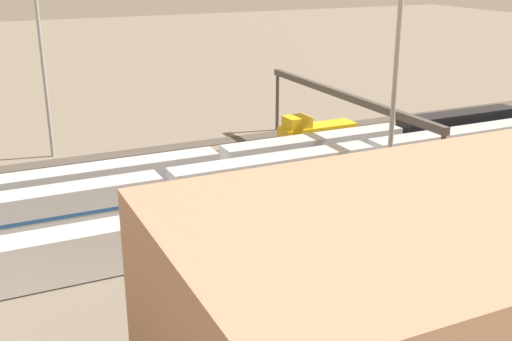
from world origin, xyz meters
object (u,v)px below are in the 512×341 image
object	(u,v)px
train_on_track_3	(207,167)
signal_gantry	(344,102)
train_on_track_4	(257,176)
light_mast_1	(398,42)
train_on_track_6	(233,223)
train_on_track_2	(316,137)

from	to	relation	value
train_on_track_3	signal_gantry	distance (m)	18.19
train_on_track_3	train_on_track_4	distance (m)	6.15
light_mast_1	train_on_track_4	bearing A→B (deg)	-62.72
train_on_track_3	train_on_track_6	world-z (taller)	same
train_on_track_4	train_on_track_2	size ratio (longest dim) A/B	11.48
light_mast_1	signal_gantry	xyz separation A→B (m)	(-6.95, -18.15, -9.50)
train_on_track_3	train_on_track_6	bearing A→B (deg)	77.15
signal_gantry	light_mast_1	bearing A→B (deg)	69.06
train_on_track_3	signal_gantry	bearing A→B (deg)	180.00
train_on_track_3	train_on_track_2	distance (m)	17.31
train_on_track_6	signal_gantry	size ratio (longest dim) A/B	3.97
train_on_track_4	train_on_track_3	bearing A→B (deg)	-54.35
train_on_track_3	light_mast_1	distance (m)	25.77
train_on_track_3	light_mast_1	bearing A→B (deg)	119.74
train_on_track_3	signal_gantry	world-z (taller)	signal_gantry
train_on_track_4	signal_gantry	world-z (taller)	signal_gantry
train_on_track_3	train_on_track_2	size ratio (longest dim) A/B	9.06
train_on_track_4	train_on_track_6	bearing A→B (deg)	54.98
train_on_track_3	signal_gantry	size ratio (longest dim) A/B	2.59
train_on_track_3	light_mast_1	size ratio (longest dim) A/B	3.37
light_mast_1	train_on_track_3	bearing A→B (deg)	-60.26
train_on_track_2	light_mast_1	bearing A→B (deg)	74.99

